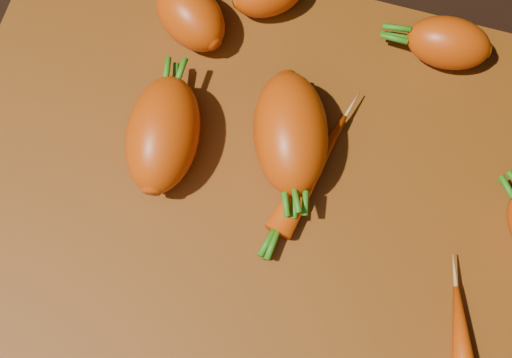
# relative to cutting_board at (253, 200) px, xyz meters

# --- Properties ---
(ground) EXTENTS (2.00, 2.00, 0.01)m
(ground) POSITION_rel_cutting_board_xyz_m (0.00, 0.00, -0.01)
(ground) COLOR black
(cutting_board) EXTENTS (0.50, 0.40, 0.01)m
(cutting_board) POSITION_rel_cutting_board_xyz_m (0.00, 0.00, 0.00)
(cutting_board) COLOR #88420D
(cutting_board) RESTS_ON ground
(carrot_0) EXTENTS (0.08, 0.08, 0.05)m
(carrot_0) POSITION_rel_cutting_board_xyz_m (-0.09, 0.13, 0.03)
(carrot_0) COLOR #C6430C
(carrot_0) RESTS_ON cutting_board
(carrot_1) EXTENTS (0.09, 0.11, 0.06)m
(carrot_1) POSITION_rel_cutting_board_xyz_m (0.02, 0.05, 0.03)
(carrot_1) COLOR #C6430C
(carrot_1) RESTS_ON cutting_board
(carrot_2) EXTENTS (0.07, 0.10, 0.06)m
(carrot_2) POSITION_rel_cutting_board_xyz_m (-0.08, 0.02, 0.03)
(carrot_2) COLOR #C6430C
(carrot_2) RESTS_ON cutting_board
(carrot_3) EXTENTS (0.07, 0.05, 0.04)m
(carrot_3) POSITION_rel_cutting_board_xyz_m (0.12, 0.16, 0.03)
(carrot_3) COLOR #C6430C
(carrot_3) RESTS_ON cutting_board
(carrot_6) EXTENTS (0.05, 0.11, 0.02)m
(carrot_6) POSITION_rel_cutting_board_xyz_m (0.04, 0.03, 0.02)
(carrot_6) COLOR #C6430C
(carrot_6) RESTS_ON cutting_board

